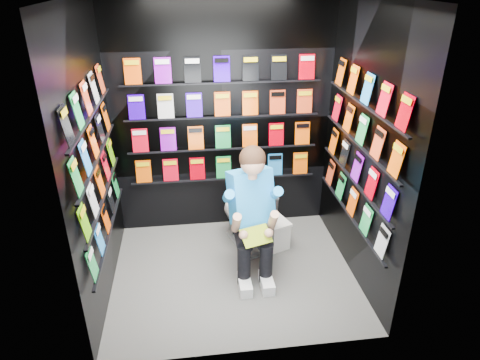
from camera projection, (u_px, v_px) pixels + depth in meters
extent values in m
plane|color=#595956|center=(234.00, 273.00, 4.35)|extent=(2.40, 2.40, 0.00)
cube|color=black|center=(222.00, 120.00, 4.67)|extent=(2.40, 0.04, 2.60)
cube|color=black|center=(249.00, 213.00, 2.89)|extent=(2.40, 0.04, 2.60)
cube|color=black|center=(93.00, 163.00, 3.64)|extent=(0.04, 2.00, 2.60)
cube|color=black|center=(363.00, 149.00, 3.92)|extent=(0.04, 2.00, 2.60)
imported|color=white|center=(245.00, 215.00, 4.67)|extent=(0.62, 0.84, 0.73)
cube|color=silver|center=(273.00, 232.00, 4.78)|extent=(0.34, 0.44, 0.29)
cube|color=silver|center=(273.00, 219.00, 4.71)|extent=(0.36, 0.47, 0.03)
cube|color=green|center=(256.00, 236.00, 3.93)|extent=(0.31, 0.24, 0.12)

